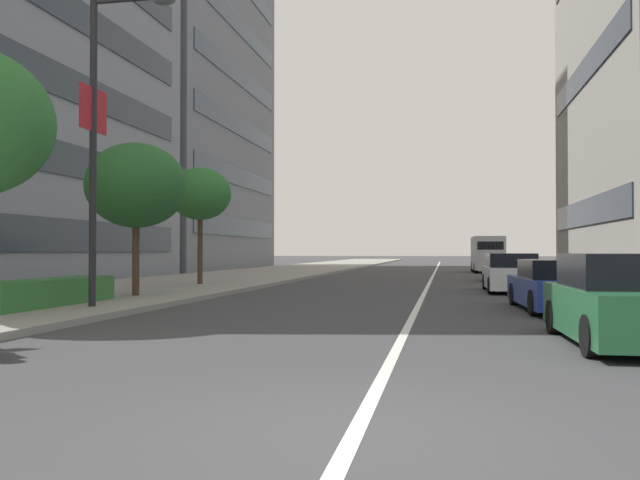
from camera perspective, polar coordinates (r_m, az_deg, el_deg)
ground_plane at (r=5.69m, az=3.08°, el=-16.59°), size 400.00×400.00×0.00m
sidewalk_right_plaza at (r=37.30m, az=-7.22°, el=-3.21°), size 160.00×8.43×0.15m
lane_centre_stripe at (r=40.46m, az=9.86°, el=-3.13°), size 110.00×0.16×0.01m
car_approaching_light at (r=11.67m, az=25.08°, el=-4.99°), size 4.19×1.96×1.49m
car_far_down_avenue at (r=17.79m, az=20.15°, el=-3.86°), size 4.78×2.11×1.31m
car_following_behind at (r=25.45m, az=16.39°, el=-2.85°), size 4.57×1.90×1.45m
car_lead_in_lane at (r=34.28m, az=15.79°, el=-2.49°), size 4.34×1.93×1.29m
delivery_van_ahead at (r=48.02m, az=14.46°, el=-1.14°), size 5.81×2.16×2.56m
street_lamp_with_banners at (r=17.40m, az=-18.31°, el=10.15°), size 1.26×2.28×7.75m
clipped_hedge_bed at (r=17.96m, az=-22.83°, el=-4.24°), size 4.84×1.10×0.67m
street_tree_mid_sidewalk at (r=21.21m, az=-15.82°, el=4.60°), size 3.13×3.13×4.77m
street_tree_by_lamp_post at (r=27.98m, az=-10.45°, el=3.97°), size 2.61×2.61×4.92m
office_tower_far_right_block at (r=61.67m, az=-16.30°, el=18.41°), size 22.39×19.88×43.94m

